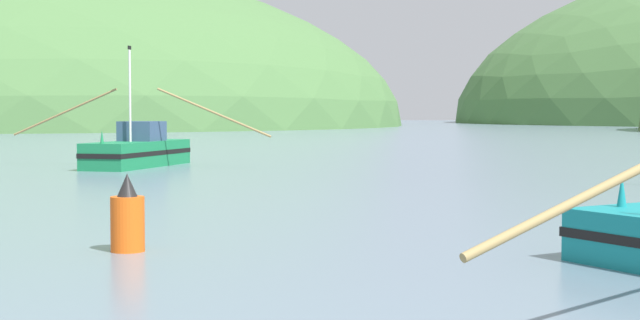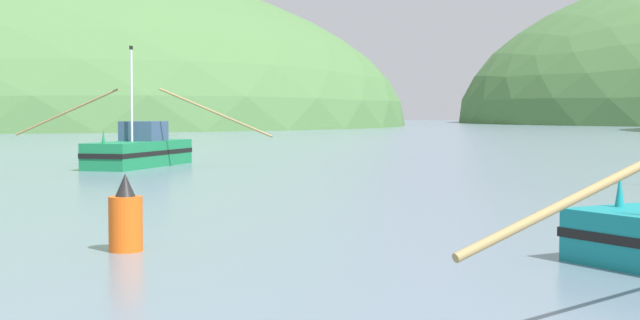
% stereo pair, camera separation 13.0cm
% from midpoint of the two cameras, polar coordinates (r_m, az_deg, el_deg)
% --- Properties ---
extents(fishing_boat_green, '(15.31, 8.71, 6.51)m').
position_cam_midpoint_polar(fishing_boat_green, '(51.67, -10.89, 0.56)').
color(fishing_boat_green, '#197A47').
rests_on(fishing_boat_green, ground).
extents(channel_buoy, '(0.73, 0.73, 1.69)m').
position_cam_midpoint_polar(channel_buoy, '(20.59, -11.63, -3.54)').
color(channel_buoy, '#E55914').
rests_on(channel_buoy, ground).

